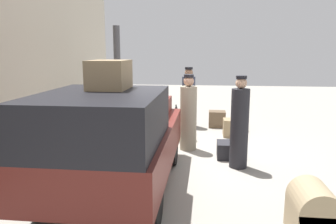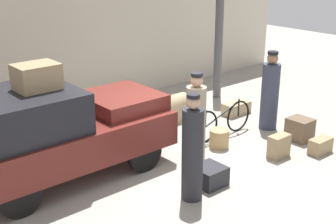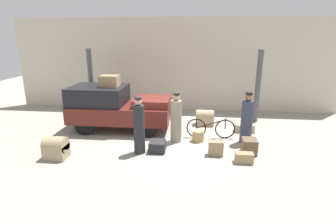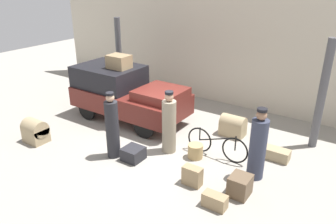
% 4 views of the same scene
% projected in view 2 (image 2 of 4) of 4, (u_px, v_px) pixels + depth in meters
% --- Properties ---
extents(ground_plane, '(30.00, 30.00, 0.00)m').
position_uv_depth(ground_plane, '(167.00, 162.00, 9.15)').
color(ground_plane, gray).
extents(station_building_facade, '(16.00, 0.15, 4.50)m').
position_uv_depth(station_building_facade, '(58.00, 22.00, 11.32)').
color(station_building_facade, beige).
rests_on(station_building_facade, ground).
extents(canopy_pillar_right, '(0.22, 0.22, 3.11)m').
position_uv_depth(canopy_pillar_right, '(219.00, 42.00, 12.62)').
color(canopy_pillar_right, '#4C4C51').
rests_on(canopy_pillar_right, ground).
extents(truck, '(3.91, 1.81, 1.73)m').
position_uv_depth(truck, '(53.00, 130.00, 8.23)').
color(truck, black).
rests_on(truck, ground).
extents(bicycle, '(1.77, 0.04, 0.77)m').
position_uv_depth(bicycle, '(222.00, 121.00, 10.26)').
color(bicycle, black).
rests_on(bicycle, ground).
extents(wicker_basket, '(0.41, 0.41, 0.39)m').
position_uv_depth(wicker_basket, '(219.00, 138.00, 9.79)').
color(wicker_basket, tan).
rests_on(wicker_basket, ground).
extents(conductor_in_dark_uniform, '(0.39, 0.39, 1.77)m').
position_uv_depth(conductor_in_dark_uniform, '(196.00, 121.00, 9.03)').
color(conductor_in_dark_uniform, gray).
rests_on(conductor_in_dark_uniform, ground).
extents(porter_carrying_trunk, '(0.40, 0.40, 1.81)m').
position_uv_depth(porter_carrying_trunk, '(270.00, 94.00, 10.61)').
color(porter_carrying_trunk, '#33384C').
rests_on(porter_carrying_trunk, ground).
extents(porter_standing_middle, '(0.35, 0.35, 1.83)m').
position_uv_depth(porter_standing_middle, '(192.00, 152.00, 7.59)').
color(porter_standing_middle, '#232328').
rests_on(porter_standing_middle, ground).
extents(suitcase_black_upright, '(0.73, 0.36, 0.30)m').
position_uv_depth(suitcase_black_upright, '(236.00, 108.00, 11.73)').
color(suitcase_black_upright, '#9E8966').
rests_on(suitcase_black_upright, ground).
extents(trunk_umber_medium, '(0.44, 0.50, 0.48)m').
position_uv_depth(trunk_umber_medium, '(300.00, 129.00, 10.16)').
color(trunk_umber_medium, brown).
rests_on(trunk_umber_medium, ground).
extents(suitcase_small_leather, '(0.52, 0.27, 0.32)m').
position_uv_depth(suitcase_small_leather, '(320.00, 146.00, 9.52)').
color(suitcase_small_leather, '#937A56').
rests_on(suitcase_small_leather, ground).
extents(trunk_large_brown, '(0.73, 0.50, 0.65)m').
position_uv_depth(trunk_large_brown, '(173.00, 109.00, 11.22)').
color(trunk_large_brown, '#9E8966').
rests_on(trunk_large_brown, ground).
extents(trunk_wicker_pale, '(0.52, 0.52, 0.35)m').
position_uv_depth(trunk_wicker_pale, '(209.00, 176.00, 8.26)').
color(trunk_wicker_pale, '#232328').
rests_on(trunk_wicker_pale, ground).
extents(suitcase_tan_flat, '(0.46, 0.25, 0.47)m').
position_uv_depth(suitcase_tan_flat, '(279.00, 146.00, 9.32)').
color(suitcase_tan_flat, '#937A56').
rests_on(suitcase_tan_flat, ground).
extents(trunk_on_truck_roof, '(0.71, 0.55, 0.43)m').
position_uv_depth(trunk_on_truck_roof, '(37.00, 77.00, 7.77)').
color(trunk_on_truck_roof, '#937A56').
rests_on(trunk_on_truck_roof, truck).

